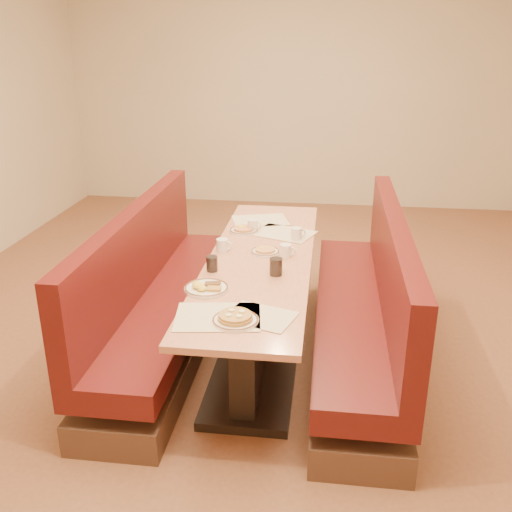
# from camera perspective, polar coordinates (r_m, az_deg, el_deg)

# --- Properties ---
(ground) EXTENTS (8.00, 8.00, 0.00)m
(ground) POSITION_cam_1_polar(r_m,az_deg,el_deg) (4.23, 0.42, -9.61)
(ground) COLOR #9E6647
(ground) RESTS_ON ground
(room_envelope) EXTENTS (6.04, 8.04, 2.82)m
(room_envelope) POSITION_cam_1_polar(r_m,az_deg,el_deg) (3.64, 0.50, 17.46)
(room_envelope) COLOR beige
(room_envelope) RESTS_ON ground
(diner_table) EXTENTS (0.70, 2.50, 0.75)m
(diner_table) POSITION_cam_1_polar(r_m,az_deg,el_deg) (4.05, 0.43, -5.07)
(diner_table) COLOR black
(diner_table) RESTS_ON ground
(booth_left) EXTENTS (0.55, 2.50, 1.05)m
(booth_left) POSITION_cam_1_polar(r_m,az_deg,el_deg) (4.20, -9.56, -4.59)
(booth_left) COLOR #4C3326
(booth_left) RESTS_ON ground
(booth_right) EXTENTS (0.55, 2.50, 1.05)m
(booth_right) POSITION_cam_1_polar(r_m,az_deg,el_deg) (4.05, 10.83, -5.74)
(booth_right) COLOR #4C3326
(booth_right) RESTS_ON ground
(placemat_near_left) EXTENTS (0.50, 0.40, 0.00)m
(placemat_near_left) POSITION_cam_1_polar(r_m,az_deg,el_deg) (3.10, -3.84, -6.07)
(placemat_near_left) COLOR beige
(placemat_near_left) RESTS_ON diner_table
(placemat_near_right) EXTENTS (0.42, 0.37, 0.00)m
(placemat_near_right) POSITION_cam_1_polar(r_m,az_deg,el_deg) (3.10, 0.43, -6.03)
(placemat_near_right) COLOR beige
(placemat_near_right) RESTS_ON diner_table
(placemat_far_left) EXTENTS (0.51, 0.44, 0.00)m
(placemat_far_left) POSITION_cam_1_polar(r_m,az_deg,el_deg) (4.67, 0.42, 3.59)
(placemat_far_left) COLOR beige
(placemat_far_left) RESTS_ON diner_table
(placemat_far_right) EXTENTS (0.52, 0.46, 0.00)m
(placemat_far_right) POSITION_cam_1_polar(r_m,az_deg,el_deg) (4.37, 2.83, 2.31)
(placemat_far_right) COLOR beige
(placemat_far_right) RESTS_ON diner_table
(pancake_plate) EXTENTS (0.25, 0.25, 0.06)m
(pancake_plate) POSITION_cam_1_polar(r_m,az_deg,el_deg) (3.04, -2.08, -6.29)
(pancake_plate) COLOR white
(pancake_plate) RESTS_ON diner_table
(eggs_plate) EXTENTS (0.27, 0.27, 0.05)m
(eggs_plate) POSITION_cam_1_polar(r_m,az_deg,el_deg) (3.41, -5.04, -3.17)
(eggs_plate) COLOR white
(eggs_plate) RESTS_ON diner_table
(extra_plate_mid) EXTENTS (0.20, 0.20, 0.04)m
(extra_plate_mid) POSITION_cam_1_polar(r_m,az_deg,el_deg) (3.98, 0.93, 0.51)
(extra_plate_mid) COLOR white
(extra_plate_mid) RESTS_ON diner_table
(extra_plate_far) EXTENTS (0.23, 0.23, 0.05)m
(extra_plate_far) POSITION_cam_1_polar(r_m,az_deg,el_deg) (4.40, -1.22, 2.63)
(extra_plate_far) COLOR white
(extra_plate_far) RESTS_ON diner_table
(coffee_mug_a) EXTENTS (0.11, 0.08, 0.09)m
(coffee_mug_a) POSITION_cam_1_polar(r_m,az_deg,el_deg) (3.91, 3.02, 0.59)
(coffee_mug_a) COLOR white
(coffee_mug_a) RESTS_ON diner_table
(coffee_mug_b) EXTENTS (0.12, 0.08, 0.09)m
(coffee_mug_b) POSITION_cam_1_polar(r_m,az_deg,el_deg) (4.00, -3.34, 1.11)
(coffee_mug_b) COLOR white
(coffee_mug_b) RESTS_ON diner_table
(coffee_mug_c) EXTENTS (0.11, 0.08, 0.09)m
(coffee_mug_c) POSITION_cam_1_polar(r_m,az_deg,el_deg) (4.24, 4.10, 2.28)
(coffee_mug_c) COLOR white
(coffee_mug_c) RESTS_ON diner_table
(coffee_mug_d) EXTENTS (0.12, 0.08, 0.09)m
(coffee_mug_d) POSITION_cam_1_polar(r_m,az_deg,el_deg) (4.42, -0.28, 3.12)
(coffee_mug_d) COLOR white
(coffee_mug_d) RESTS_ON diner_table
(soda_tumbler_near) EXTENTS (0.07, 0.07, 0.10)m
(soda_tumbler_near) POSITION_cam_1_polar(r_m,az_deg,el_deg) (3.67, -4.43, -0.77)
(soda_tumbler_near) COLOR black
(soda_tumbler_near) RESTS_ON diner_table
(soda_tumbler_mid) EXTENTS (0.08, 0.08, 0.11)m
(soda_tumbler_mid) POSITION_cam_1_polar(r_m,az_deg,el_deg) (3.60, 2.01, -1.08)
(soda_tumbler_mid) COLOR black
(soda_tumbler_mid) RESTS_ON diner_table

